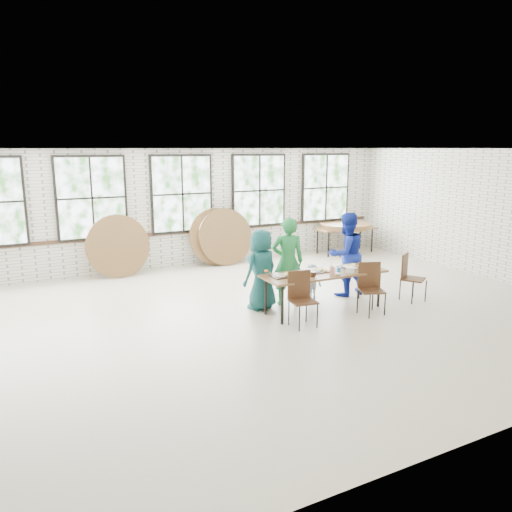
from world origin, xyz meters
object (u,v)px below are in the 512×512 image
at_px(chair_near_right, 370,284).
at_px(chair_near_left, 301,294).
at_px(storage_table, 345,230).
at_px(dining_table, 324,275).

bearing_deg(chair_near_right, chair_near_left, -159.65).
height_order(chair_near_left, storage_table, chair_near_left).
distance_m(dining_table, chair_near_right, 0.86).
xyz_separation_m(dining_table, chair_near_left, (-0.81, -0.47, -0.13)).
bearing_deg(chair_near_right, dining_table, 165.37).
relative_size(dining_table, chair_near_right, 2.55).
distance_m(chair_near_right, storage_table, 5.47).
xyz_separation_m(chair_near_left, chair_near_right, (1.49, -0.04, 0.00)).
distance_m(chair_near_left, storage_table, 6.37).
xyz_separation_m(chair_near_right, storage_table, (2.95, 4.60, 0.13)).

